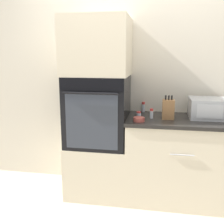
{
  "coord_description": "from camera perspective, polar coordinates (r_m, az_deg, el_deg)",
  "views": [
    {
      "loc": [
        0.29,
        -2.36,
        1.5
      ],
      "look_at": [
        -0.16,
        0.21,
        0.94
      ],
      "focal_mm": 42.0,
      "sensor_mm": 36.0,
      "label": 1
    }
  ],
  "objects": [
    {
      "name": "ground_plane",
      "position": [
        2.82,
        2.65,
        -20.16
      ],
      "size": [
        12.0,
        12.0,
        0.0
      ],
      "primitive_type": "plane",
      "color": "beige"
    },
    {
      "name": "wall_back",
      "position": [
        3.02,
        4.41,
        7.27
      ],
      "size": [
        8.0,
        0.05,
        2.5
      ],
      "color": "beige",
      "rests_on": "ground_plane"
    },
    {
      "name": "oven_cabinet_base",
      "position": [
        2.99,
        -2.87,
        -11.91
      ],
      "size": [
        0.65,
        0.6,
        0.57
      ],
      "color": "beige",
      "rests_on": "ground_plane"
    },
    {
      "name": "wall_oven",
      "position": [
        2.79,
        -3.02,
        0.4
      ],
      "size": [
        0.63,
        0.64,
        0.73
      ],
      "color": "black",
      "rests_on": "oven_cabinet_base"
    },
    {
      "name": "oven_cabinet_upper",
      "position": [
        2.73,
        -3.16,
        13.97
      ],
      "size": [
        0.65,
        0.6,
        0.58
      ],
      "color": "beige",
      "rests_on": "wall_oven"
    },
    {
      "name": "counter_unit",
      "position": [
        2.88,
        14.32,
        -9.92
      ],
      "size": [
        1.09,
        0.63,
        0.88
      ],
      "color": "beige",
      "rests_on": "ground_plane"
    },
    {
      "name": "microwave",
      "position": [
        2.84,
        20.36,
        0.77
      ],
      "size": [
        0.39,
        0.34,
        0.2
      ],
      "color": "#B2B5BA",
      "rests_on": "counter_unit"
    },
    {
      "name": "knife_block",
      "position": [
        2.69,
        12.14,
        0.61
      ],
      "size": [
        0.12,
        0.12,
        0.24
      ],
      "color": "olive",
      "rests_on": "counter_unit"
    },
    {
      "name": "bowl",
      "position": [
        2.56,
        5.88,
        -1.59
      ],
      "size": [
        0.11,
        0.11,
        0.04
      ],
      "color": "#B24C42",
      "rests_on": "counter_unit"
    },
    {
      "name": "condiment_jar_near",
      "position": [
        2.68,
        8.59,
        -0.36
      ],
      "size": [
        0.04,
        0.04,
        0.1
      ],
      "color": "silver",
      "rests_on": "counter_unit"
    },
    {
      "name": "condiment_jar_mid",
      "position": [
        2.71,
        5.83,
        -0.56
      ],
      "size": [
        0.05,
        0.05,
        0.06
      ],
      "color": "silver",
      "rests_on": "counter_unit"
    },
    {
      "name": "condiment_jar_far",
      "position": [
        2.98,
        6.83,
        1.08
      ],
      "size": [
        0.04,
        0.04,
        0.11
      ],
      "color": "silver",
      "rests_on": "counter_unit"
    }
  ]
}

